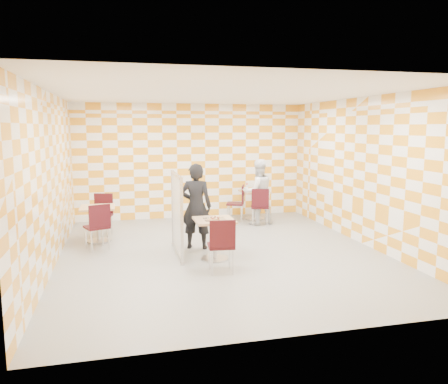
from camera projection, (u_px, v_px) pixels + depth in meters
name	position (u px, v px, depth m)	size (l,w,h in m)	color
room_shell	(215.00, 172.00, 8.69)	(7.00, 7.00, 7.00)	gray
main_table	(214.00, 232.00, 7.89)	(0.70, 0.70, 0.75)	tan
second_table	(255.00, 200.00, 11.39)	(0.70, 0.70, 0.75)	tan
empty_table	(98.00, 218.00, 9.14)	(0.70, 0.70, 0.75)	tan
chair_main_front	(222.00, 242.00, 7.09)	(0.46, 0.47, 0.92)	#380B11
chair_second_front	(260.00, 204.00, 10.63)	(0.52, 0.52, 0.92)	#380B11
chair_second_side	(239.00, 200.00, 11.16)	(0.55, 0.54, 0.92)	#380B11
chair_empty_near	(98.00, 223.00, 8.47)	(0.55, 0.56, 0.92)	#380B11
chair_empty_far	(103.00, 211.00, 9.71)	(0.52, 0.53, 0.92)	#380B11
partition	(177.00, 214.00, 8.13)	(0.08, 1.38, 1.55)	white
man_dark	(196.00, 206.00, 8.59)	(0.62, 0.41, 1.70)	black
man_white	(258.00, 192.00, 10.77)	(0.79, 0.61, 1.62)	white
pizza_on_foil	(214.00, 218.00, 7.84)	(0.40, 0.40, 0.04)	silver
sport_bottle	(247.00, 187.00, 11.36)	(0.06, 0.06, 0.20)	white
soda_bottle	(258.00, 187.00, 11.41)	(0.07, 0.07, 0.23)	black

